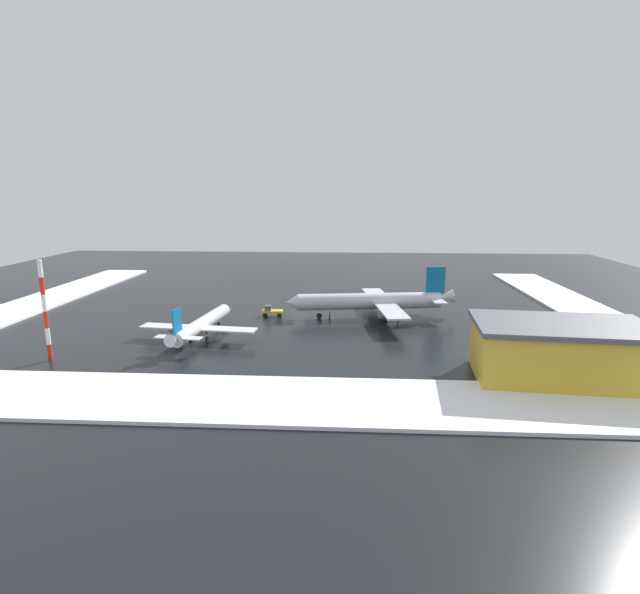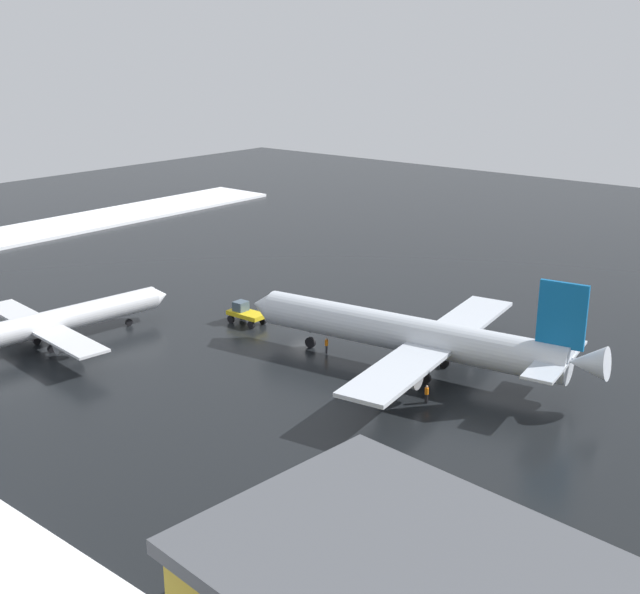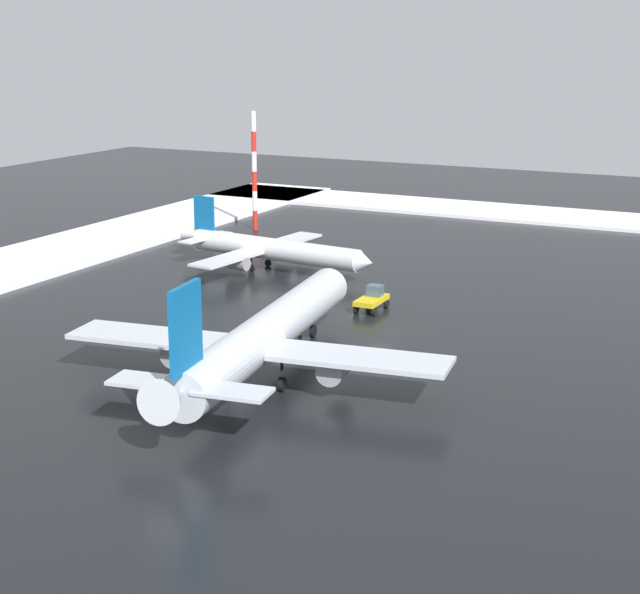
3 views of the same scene
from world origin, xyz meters
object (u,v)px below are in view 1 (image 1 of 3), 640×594
at_px(antenna_mast, 45,311).
at_px(ground_crew_beside_wing, 330,314).
at_px(airplane_far_rear, 373,301).
at_px(ground_crew_by_nose_gear, 398,320).
at_px(cargo_hangar, 560,352).
at_px(airplane_distant_tail, 202,325).
at_px(pushback_tug, 271,311).

bearing_deg(antenna_mast, ground_crew_beside_wing, 34.39).
xyz_separation_m(airplane_far_rear, ground_crew_by_nose_gear, (5.04, -5.61, -2.77)).
xyz_separation_m(ground_crew_by_nose_gear, cargo_hangar, (20.93, -31.17, 3.47)).
relative_size(ground_crew_by_nose_gear, antenna_mast, 0.10).
xyz_separation_m(ground_crew_by_nose_gear, antenna_mast, (-60.11, -27.25, 7.52)).
height_order(airplane_distant_tail, pushback_tug, airplane_distant_tail).
xyz_separation_m(airplane_distant_tail, ground_crew_by_nose_gear, (38.69, 12.68, -1.71)).
distance_m(pushback_tug, ground_crew_by_nose_gear, 28.49).
distance_m(ground_crew_beside_wing, antenna_mast, 55.50).
xyz_separation_m(ground_crew_beside_wing, cargo_hangar, (35.66, -34.98, 3.47)).
relative_size(airplane_distant_tail, ground_crew_by_nose_gear, 15.98).
height_order(ground_crew_by_nose_gear, antenna_mast, antenna_mast).
height_order(pushback_tug, ground_crew_by_nose_gear, pushback_tug).
bearing_deg(ground_crew_beside_wing, ground_crew_by_nose_gear, 108.68).
bearing_deg(ground_crew_by_nose_gear, antenna_mast, -49.06).
height_order(airplane_far_rear, ground_crew_by_nose_gear, airplane_far_rear).
distance_m(airplane_far_rear, cargo_hangar, 45.03).
height_order(airplane_distant_tail, ground_crew_by_nose_gear, airplane_distant_tail).
bearing_deg(pushback_tug, antenna_mast, 44.42).
xyz_separation_m(ground_crew_beside_wing, antenna_mast, (-45.38, -31.06, 7.52)).
bearing_deg(cargo_hangar, ground_crew_by_nose_gear, 129.19).
xyz_separation_m(airplane_far_rear, cargo_hangar, (25.97, -36.78, 0.70)).
relative_size(airplane_distant_tail, ground_crew_beside_wing, 15.98).
height_order(airplane_far_rear, airplane_distant_tail, airplane_far_rear).
distance_m(airplane_distant_tail, ground_crew_beside_wing, 29.14).
xyz_separation_m(airplane_distant_tail, cargo_hangar, (59.62, -18.49, 1.76)).
height_order(airplane_far_rear, ground_crew_beside_wing, airplane_far_rear).
distance_m(antenna_mast, cargo_hangar, 81.23).
relative_size(airplane_far_rear, pushback_tug, 8.21).
bearing_deg(pushback_tug, airplane_far_rear, -179.81).
distance_m(pushback_tug, ground_crew_beside_wing, 13.37).
xyz_separation_m(pushback_tug, antenna_mast, (-32.09, -32.43, 7.21)).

